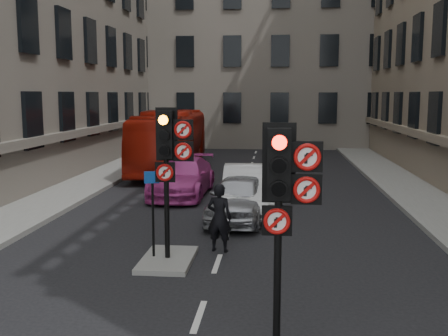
% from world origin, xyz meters
% --- Properties ---
extents(pavement_left, '(3.00, 50.00, 0.16)m').
position_xyz_m(pavement_left, '(-7.20, 12.00, 0.08)').
color(pavement_left, gray).
rests_on(pavement_left, ground).
extents(pavement_right, '(3.00, 50.00, 0.16)m').
position_xyz_m(pavement_right, '(7.20, 12.00, 0.08)').
color(pavement_right, gray).
rests_on(pavement_right, ground).
extents(centre_island, '(1.20, 2.00, 0.12)m').
position_xyz_m(centre_island, '(-1.20, 5.00, 0.06)').
color(centre_island, gray).
rests_on(centre_island, ground).
extents(building_far, '(30.00, 14.00, 20.00)m').
position_xyz_m(building_far, '(0.00, 38.00, 10.00)').
color(building_far, gray).
rests_on(building_far, ground).
extents(signal_near, '(0.91, 0.40, 3.58)m').
position_xyz_m(signal_near, '(1.49, 0.99, 2.58)').
color(signal_near, black).
rests_on(signal_near, ground).
extents(signal_far, '(0.91, 0.40, 3.58)m').
position_xyz_m(signal_far, '(-1.11, 4.99, 2.70)').
color(signal_far, black).
rests_on(signal_far, centre_island).
extents(car_silver, '(2.09, 4.39, 1.45)m').
position_xyz_m(car_silver, '(0.21, 9.43, 0.72)').
color(car_silver, '#9E9FA5').
rests_on(car_silver, ground).
extents(car_white, '(1.87, 4.85, 1.58)m').
position_xyz_m(car_white, '(0.43, 10.64, 0.79)').
color(car_white, silver).
rests_on(car_white, ground).
extents(car_pink, '(2.19, 5.11, 1.47)m').
position_xyz_m(car_pink, '(-2.30, 13.28, 0.73)').
color(car_pink, '#C33994').
rests_on(car_pink, ground).
extents(bus_red, '(3.25, 11.42, 3.15)m').
position_xyz_m(bus_red, '(-4.16, 20.30, 1.57)').
color(bus_red, maroon).
rests_on(bus_red, ground).
extents(motorcycle, '(0.64, 1.79, 1.06)m').
position_xyz_m(motorcycle, '(0.14, 9.58, 0.53)').
color(motorcycle, black).
rests_on(motorcycle, ground).
extents(motorcyclist, '(0.71, 0.53, 1.77)m').
position_xyz_m(motorcyclist, '(-0.06, 6.00, 0.88)').
color(motorcyclist, black).
rests_on(motorcyclist, ground).
extents(info_sign, '(0.36, 0.14, 2.08)m').
position_xyz_m(info_sign, '(-1.55, 5.04, 1.46)').
color(info_sign, black).
rests_on(info_sign, centre_island).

